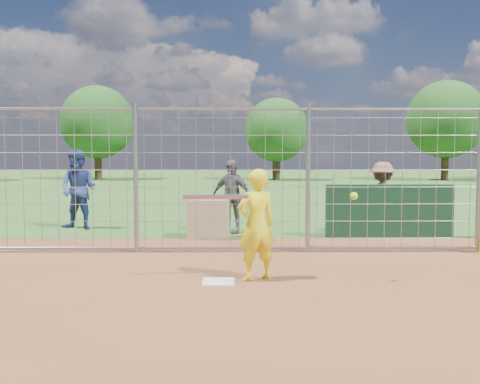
{
  "coord_description": "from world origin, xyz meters",
  "views": [
    {
      "loc": [
        0.21,
        -7.28,
        1.73
      ],
      "look_at": [
        0.3,
        0.8,
        1.15
      ],
      "focal_mm": 40.0,
      "sensor_mm": 36.0,
      "label": 1
    }
  ],
  "objects_px": {
    "equipment_bin": "(209,219)",
    "bystander_a": "(78,190)",
    "batter": "(256,225)",
    "bystander_b": "(231,196)",
    "bystander_c": "(382,198)"
  },
  "relations": [
    {
      "from": "equipment_bin",
      "to": "bystander_a",
      "type": "bearing_deg",
      "value": 160.87
    },
    {
      "from": "batter",
      "to": "bystander_b",
      "type": "xyz_separation_m",
      "value": [
        -0.37,
        4.36,
        0.04
      ]
    },
    {
      "from": "batter",
      "to": "bystander_a",
      "type": "relative_size",
      "value": 0.84
    },
    {
      "from": "batter",
      "to": "bystander_b",
      "type": "distance_m",
      "value": 4.38
    },
    {
      "from": "batter",
      "to": "bystander_c",
      "type": "distance_m",
      "value": 5.0
    },
    {
      "from": "bystander_c",
      "to": "equipment_bin",
      "type": "xyz_separation_m",
      "value": [
        -3.69,
        -0.47,
        -0.38
      ]
    },
    {
      "from": "bystander_b",
      "to": "bystander_a",
      "type": "bearing_deg",
      "value": -161.42
    },
    {
      "from": "bystander_a",
      "to": "bystander_c",
      "type": "relative_size",
      "value": 1.17
    },
    {
      "from": "bystander_a",
      "to": "bystander_b",
      "type": "xyz_separation_m",
      "value": [
        3.51,
        -0.65,
        -0.11
      ]
    },
    {
      "from": "bystander_c",
      "to": "equipment_bin",
      "type": "distance_m",
      "value": 3.74
    },
    {
      "from": "batter",
      "to": "equipment_bin",
      "type": "xyz_separation_m",
      "value": [
        -0.82,
        3.63,
        -0.36
      ]
    },
    {
      "from": "batter",
      "to": "bystander_a",
      "type": "distance_m",
      "value": 6.34
    },
    {
      "from": "bystander_b",
      "to": "equipment_bin",
      "type": "xyz_separation_m",
      "value": [
        -0.46,
        -0.73,
        -0.4
      ]
    },
    {
      "from": "bystander_c",
      "to": "equipment_bin",
      "type": "relative_size",
      "value": 1.95
    },
    {
      "from": "bystander_c",
      "to": "equipment_bin",
      "type": "height_order",
      "value": "bystander_c"
    }
  ]
}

